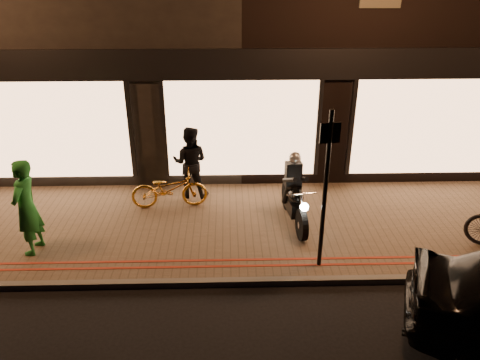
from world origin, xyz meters
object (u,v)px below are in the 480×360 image
sign_post (326,184)px  bicycle_gold (169,189)px  person_green (26,208)px  motorcycle (294,197)px

sign_post → bicycle_gold: sign_post is taller
sign_post → bicycle_gold: size_ratio=1.74×
person_green → sign_post: bearing=90.2°
motorcycle → bicycle_gold: motorcycle is taller
bicycle_gold → person_green: person_green is taller
motorcycle → person_green: bearing=-175.7°
bicycle_gold → person_green: 3.06m
bicycle_gold → person_green: size_ratio=0.90×
motorcycle → person_green: (-5.21, -0.97, 0.34)m
sign_post → person_green: 5.57m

